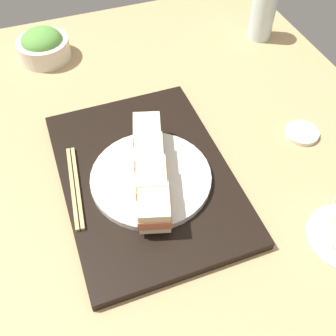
{
  "coord_description": "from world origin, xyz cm",
  "views": [
    {
      "loc": [
        44.77,
        -20.58,
        63.09
      ],
      "look_at": [
        -0.5,
        -4.01,
        5.0
      ],
      "focal_mm": 42.83,
      "sensor_mm": 36.0,
      "label": 1
    }
  ],
  "objects_px": {
    "sandwich_plate": "(151,178)",
    "sandwich_farmost": "(154,208)",
    "salad_bowl": "(43,46)",
    "drinking_glass": "(262,15)",
    "small_sauce_dish": "(302,133)",
    "sandwich_inner_near": "(149,155)",
    "chopsticks_pair": "(75,186)",
    "sandwich_nearmost": "(147,133)",
    "sandwich_inner_far": "(152,179)"
  },
  "relations": [
    {
      "from": "salad_bowl",
      "to": "drinking_glass",
      "type": "xyz_separation_m",
      "value": [
        0.1,
        0.58,
        0.03
      ]
    },
    {
      "from": "sandwich_inner_far",
      "to": "small_sauce_dish",
      "type": "relative_size",
      "value": 1.24
    },
    {
      "from": "chopsticks_pair",
      "to": "drinking_glass",
      "type": "relative_size",
      "value": 1.54
    },
    {
      "from": "sandwich_nearmost",
      "to": "salad_bowl",
      "type": "height_order",
      "value": "sandwich_nearmost"
    },
    {
      "from": "small_sauce_dish",
      "to": "sandwich_inner_far",
      "type": "bearing_deg",
      "value": -82.06
    },
    {
      "from": "sandwich_inner_far",
      "to": "sandwich_plate",
      "type": "bearing_deg",
      "value": 165.65
    },
    {
      "from": "sandwich_plate",
      "to": "sandwich_farmost",
      "type": "distance_m",
      "value": 0.1
    },
    {
      "from": "sandwich_farmost",
      "to": "chopsticks_pair",
      "type": "relative_size",
      "value": 0.45
    },
    {
      "from": "sandwich_nearmost",
      "to": "salad_bowl",
      "type": "distance_m",
      "value": 0.44
    },
    {
      "from": "drinking_glass",
      "to": "sandwich_plate",
      "type": "bearing_deg",
      "value": -48.65
    },
    {
      "from": "drinking_glass",
      "to": "sandwich_farmost",
      "type": "bearing_deg",
      "value": -44.31
    },
    {
      "from": "sandwich_plate",
      "to": "sandwich_inner_far",
      "type": "relative_size",
      "value": 2.55
    },
    {
      "from": "sandwich_inner_near",
      "to": "sandwich_farmost",
      "type": "height_order",
      "value": "same"
    },
    {
      "from": "sandwich_inner_near",
      "to": "sandwich_farmost",
      "type": "bearing_deg",
      "value": -14.35
    },
    {
      "from": "drinking_glass",
      "to": "sandwich_inner_far",
      "type": "bearing_deg",
      "value": -47.08
    },
    {
      "from": "chopsticks_pair",
      "to": "sandwich_nearmost",
      "type": "bearing_deg",
      "value": 109.04
    },
    {
      "from": "sandwich_inner_near",
      "to": "salad_bowl",
      "type": "height_order",
      "value": "sandwich_inner_near"
    },
    {
      "from": "sandwich_nearmost",
      "to": "sandwich_inner_far",
      "type": "distance_m",
      "value": 0.12
    },
    {
      "from": "chopsticks_pair",
      "to": "sandwich_farmost",
      "type": "bearing_deg",
      "value": 44.65
    },
    {
      "from": "sandwich_farmost",
      "to": "small_sauce_dish",
      "type": "relative_size",
      "value": 1.22
    },
    {
      "from": "salad_bowl",
      "to": "sandwich_farmost",
      "type": "bearing_deg",
      "value": 9.88
    },
    {
      "from": "sandwich_plate",
      "to": "sandwich_inner_near",
      "type": "height_order",
      "value": "sandwich_inner_near"
    },
    {
      "from": "sandwich_inner_far",
      "to": "drinking_glass",
      "type": "distance_m",
      "value": 0.63
    },
    {
      "from": "sandwich_inner_near",
      "to": "small_sauce_dish",
      "type": "bearing_deg",
      "value": 88.61
    },
    {
      "from": "salad_bowl",
      "to": "small_sauce_dish",
      "type": "relative_size",
      "value": 1.83
    },
    {
      "from": "sandwich_plate",
      "to": "sandwich_farmost",
      "type": "relative_size",
      "value": 2.59
    },
    {
      "from": "sandwich_plate",
      "to": "drinking_glass",
      "type": "xyz_separation_m",
      "value": [
        -0.4,
        0.45,
        0.04
      ]
    },
    {
      "from": "sandwich_farmost",
      "to": "drinking_glass",
      "type": "distance_m",
      "value": 0.68
    },
    {
      "from": "sandwich_inner_near",
      "to": "chopsticks_pair",
      "type": "bearing_deg",
      "value": -90.9
    },
    {
      "from": "sandwich_plate",
      "to": "drinking_glass",
      "type": "height_order",
      "value": "drinking_glass"
    },
    {
      "from": "chopsticks_pair",
      "to": "sandwich_inner_far",
      "type": "bearing_deg",
      "value": 65.4
    },
    {
      "from": "sandwich_inner_far",
      "to": "small_sauce_dish",
      "type": "xyz_separation_m",
      "value": [
        -0.05,
        0.36,
        -0.06
      ]
    },
    {
      "from": "sandwich_plate",
      "to": "drinking_glass",
      "type": "relative_size",
      "value": 1.81
    },
    {
      "from": "chopsticks_pair",
      "to": "small_sauce_dish",
      "type": "relative_size",
      "value": 2.7
    },
    {
      "from": "sandwich_plate",
      "to": "salad_bowl",
      "type": "relative_size",
      "value": 1.73
    },
    {
      "from": "salad_bowl",
      "to": "small_sauce_dish",
      "type": "distance_m",
      "value": 0.68
    },
    {
      "from": "sandwich_plate",
      "to": "sandwich_farmost",
      "type": "xyz_separation_m",
      "value": [
        0.09,
        -0.02,
        0.03
      ]
    },
    {
      "from": "sandwich_inner_near",
      "to": "sandwich_farmost",
      "type": "relative_size",
      "value": 1.0
    },
    {
      "from": "salad_bowl",
      "to": "drinking_glass",
      "type": "height_order",
      "value": "drinking_glass"
    },
    {
      "from": "salad_bowl",
      "to": "chopsticks_pair",
      "type": "bearing_deg",
      "value": -1.94
    },
    {
      "from": "sandwich_farmost",
      "to": "chopsticks_pair",
      "type": "distance_m",
      "value": 0.17
    },
    {
      "from": "sandwich_plate",
      "to": "chopsticks_pair",
      "type": "relative_size",
      "value": 1.18
    },
    {
      "from": "sandwich_inner_near",
      "to": "drinking_glass",
      "type": "xyz_separation_m",
      "value": [
        -0.37,
        0.44,
        0.0
      ]
    },
    {
      "from": "sandwich_inner_far",
      "to": "salad_bowl",
      "type": "bearing_deg",
      "value": -167.48
    },
    {
      "from": "sandwich_plate",
      "to": "chopsticks_pair",
      "type": "height_order",
      "value": "sandwich_plate"
    },
    {
      "from": "drinking_glass",
      "to": "sandwich_inner_near",
      "type": "bearing_deg",
      "value": -50.36
    },
    {
      "from": "sandwich_plate",
      "to": "small_sauce_dish",
      "type": "bearing_deg",
      "value": 93.4
    },
    {
      "from": "chopsticks_pair",
      "to": "drinking_glass",
      "type": "xyz_separation_m",
      "value": [
        -0.37,
        0.59,
        0.04
      ]
    },
    {
      "from": "salad_bowl",
      "to": "drinking_glass",
      "type": "bearing_deg",
      "value": 79.74
    },
    {
      "from": "sandwich_nearmost",
      "to": "salad_bowl",
      "type": "xyz_separation_m",
      "value": [
        -0.41,
        -0.15,
        -0.02
      ]
    }
  ]
}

